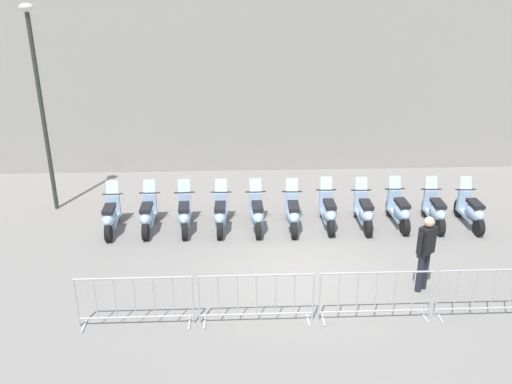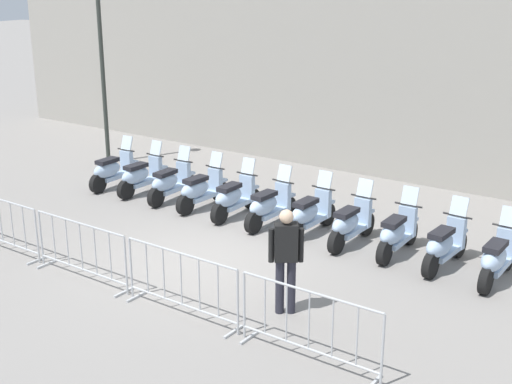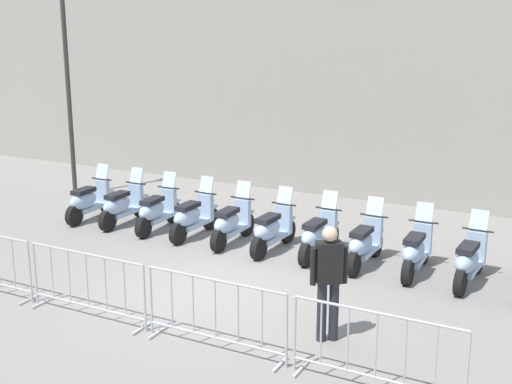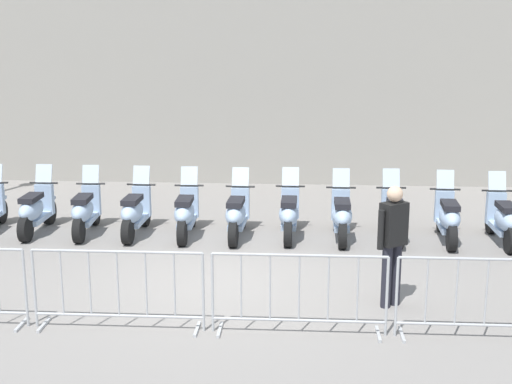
{
  "view_description": "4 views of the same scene",
  "coord_description": "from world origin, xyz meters",
  "px_view_note": "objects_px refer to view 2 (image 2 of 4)",
  "views": [
    {
      "loc": [
        -3.49,
        -9.95,
        6.21
      ],
      "look_at": [
        -0.65,
        1.97,
        1.29
      ],
      "focal_mm": 36.87,
      "sensor_mm": 36.0,
      "label": 1
    },
    {
      "loc": [
        5.87,
        -10.31,
        5.08
      ],
      "look_at": [
        0.45,
        1.57,
        0.97
      ],
      "focal_mm": 47.61,
      "sensor_mm": 36.0,
      "label": 2
    },
    {
      "loc": [
        3.82,
        -10.04,
        4.46
      ],
      "look_at": [
        0.16,
        2.06,
        1.28
      ],
      "focal_mm": 46.53,
      "sensor_mm": 36.0,
      "label": 3
    },
    {
      "loc": [
        -0.78,
        -10.14,
        3.78
      ],
      "look_at": [
        0.76,
        2.0,
        0.94
      ],
      "focal_mm": 48.81,
      "sensor_mm": 36.0,
      "label": 4
    }
  ],
  "objects_px": {
    "motorcycle_4": "(234,198)",
    "motorcycle_5": "(269,206)",
    "motorcycle_1": "(141,176)",
    "motorcycle_10": "(497,258)",
    "barrier_segment_2": "(181,284)",
    "barrier_segment_1": "(81,251)",
    "motorcycle_8": "(397,233)",
    "motorcycle_9": "(444,245)",
    "barrier_segment_3": "(309,326)",
    "officer_near_row_end": "(286,255)",
    "motorcycle_6": "(310,214)",
    "motorcycle_3": "(201,190)",
    "street_lamp": "(101,41)",
    "motorcycle_0": "(113,170)",
    "motorcycle_7": "(350,224)",
    "motorcycle_2": "(170,183)",
    "barrier_segment_0": "(1,225)"
  },
  "relations": [
    {
      "from": "motorcycle_7",
      "to": "officer_near_row_end",
      "type": "height_order",
      "value": "officer_near_row_end"
    },
    {
      "from": "motorcycle_0",
      "to": "barrier_segment_0",
      "type": "xyz_separation_m",
      "value": [
        0.52,
        -4.34,
        0.07
      ]
    },
    {
      "from": "motorcycle_7",
      "to": "officer_near_row_end",
      "type": "xyz_separation_m",
      "value": [
        -0.09,
        -3.19,
        0.53
      ]
    },
    {
      "from": "motorcycle_9",
      "to": "officer_near_row_end",
      "type": "distance_m",
      "value": 3.47
    },
    {
      "from": "barrier_segment_1",
      "to": "barrier_segment_3",
      "type": "xyz_separation_m",
      "value": [
        4.56,
        -0.88,
        0.0
      ]
    },
    {
      "from": "motorcycle_5",
      "to": "motorcycle_4",
      "type": "bearing_deg",
      "value": 167.54
    },
    {
      "from": "motorcycle_0",
      "to": "motorcycle_1",
      "type": "distance_m",
      "value": 0.96
    },
    {
      "from": "motorcycle_9",
      "to": "motorcycle_2",
      "type": "bearing_deg",
      "value": 168.63
    },
    {
      "from": "barrier_segment_0",
      "to": "officer_near_row_end",
      "type": "bearing_deg",
      "value": -1.22
    },
    {
      "from": "motorcycle_5",
      "to": "officer_near_row_end",
      "type": "distance_m",
      "value": 4.0
    },
    {
      "from": "barrier_segment_2",
      "to": "street_lamp",
      "type": "distance_m",
      "value": 10.28
    },
    {
      "from": "motorcycle_1",
      "to": "motorcycle_6",
      "type": "relative_size",
      "value": 1.0
    },
    {
      "from": "motorcycle_5",
      "to": "motorcycle_6",
      "type": "xyz_separation_m",
      "value": [
        0.96,
        -0.1,
        0.0
      ]
    },
    {
      "from": "motorcycle_2",
      "to": "motorcycle_7",
      "type": "height_order",
      "value": "same"
    },
    {
      "from": "motorcycle_10",
      "to": "barrier_segment_1",
      "type": "bearing_deg",
      "value": -156.66
    },
    {
      "from": "motorcycle_10",
      "to": "barrier_segment_3",
      "type": "bearing_deg",
      "value": -119.09
    },
    {
      "from": "motorcycle_3",
      "to": "street_lamp",
      "type": "relative_size",
      "value": 0.3
    },
    {
      "from": "motorcycle_4",
      "to": "barrier_segment_1",
      "type": "relative_size",
      "value": 0.78
    },
    {
      "from": "motorcycle_4",
      "to": "motorcycle_7",
      "type": "bearing_deg",
      "value": -10.84
    },
    {
      "from": "barrier_segment_2",
      "to": "barrier_segment_3",
      "type": "distance_m",
      "value": 2.32
    },
    {
      "from": "motorcycle_2",
      "to": "motorcycle_9",
      "type": "distance_m",
      "value": 6.74
    },
    {
      "from": "motorcycle_4",
      "to": "motorcycle_10",
      "type": "distance_m",
      "value": 5.79
    },
    {
      "from": "motorcycle_2",
      "to": "motorcycle_3",
      "type": "distance_m",
      "value": 0.96
    },
    {
      "from": "motorcycle_1",
      "to": "barrier_segment_2",
      "type": "xyz_separation_m",
      "value": [
        4.13,
        -5.08,
        0.07
      ]
    },
    {
      "from": "officer_near_row_end",
      "to": "street_lamp",
      "type": "bearing_deg",
      "value": 141.62
    },
    {
      "from": "motorcycle_4",
      "to": "motorcycle_5",
      "type": "bearing_deg",
      "value": -12.46
    },
    {
      "from": "motorcycle_0",
      "to": "barrier_segment_2",
      "type": "height_order",
      "value": "motorcycle_0"
    },
    {
      "from": "motorcycle_1",
      "to": "motorcycle_6",
      "type": "xyz_separation_m",
      "value": [
        4.74,
        -0.9,
        0.0
      ]
    },
    {
      "from": "motorcycle_4",
      "to": "street_lamp",
      "type": "height_order",
      "value": "street_lamp"
    },
    {
      "from": "motorcycle_0",
      "to": "motorcycle_7",
      "type": "relative_size",
      "value": 1.01
    },
    {
      "from": "motorcycle_3",
      "to": "barrier_segment_3",
      "type": "bearing_deg",
      "value": -48.52
    },
    {
      "from": "motorcycle_0",
      "to": "barrier_segment_1",
      "type": "relative_size",
      "value": 0.78
    },
    {
      "from": "motorcycle_9",
      "to": "barrier_segment_2",
      "type": "distance_m",
      "value": 4.94
    },
    {
      "from": "motorcycle_8",
      "to": "barrier_segment_1",
      "type": "xyz_separation_m",
      "value": [
        -4.78,
        -3.36,
        0.07
      ]
    },
    {
      "from": "motorcycle_0",
      "to": "motorcycle_9",
      "type": "distance_m",
      "value": 8.68
    },
    {
      "from": "motorcycle_4",
      "to": "motorcycle_9",
      "type": "xyz_separation_m",
      "value": [
        4.73,
        -0.93,
        0.0
      ]
    },
    {
      "from": "motorcycle_10",
      "to": "barrier_segment_2",
      "type": "xyz_separation_m",
      "value": [
        -4.37,
        -3.31,
        0.07
      ]
    },
    {
      "from": "motorcycle_8",
      "to": "barrier_segment_1",
      "type": "height_order",
      "value": "motorcycle_8"
    },
    {
      "from": "motorcycle_7",
      "to": "motorcycle_8",
      "type": "xyz_separation_m",
      "value": [
        0.96,
        -0.14,
        0.0
      ]
    },
    {
      "from": "motorcycle_3",
      "to": "street_lamp",
      "type": "bearing_deg",
      "value": 150.44
    },
    {
      "from": "motorcycle_3",
      "to": "barrier_segment_0",
      "type": "relative_size",
      "value": 0.78
    },
    {
      "from": "motorcycle_7",
      "to": "officer_near_row_end",
      "type": "relative_size",
      "value": 0.99
    },
    {
      "from": "motorcycle_6",
      "to": "barrier_segment_1",
      "type": "bearing_deg",
      "value": -127.68
    },
    {
      "from": "motorcycle_5",
      "to": "officer_near_row_end",
      "type": "xyz_separation_m",
      "value": [
        1.81,
        -3.52,
        0.53
      ]
    },
    {
      "from": "motorcycle_1",
      "to": "motorcycle_10",
      "type": "xyz_separation_m",
      "value": [
        8.5,
        -1.77,
        0.0
      ]
    },
    {
      "from": "motorcycle_8",
      "to": "barrier_segment_1",
      "type": "bearing_deg",
      "value": -144.91
    },
    {
      "from": "motorcycle_0",
      "to": "motorcycle_10",
      "type": "relative_size",
      "value": 1.0
    },
    {
      "from": "motorcycle_2",
      "to": "motorcycle_7",
      "type": "bearing_deg",
      "value": -11.31
    },
    {
      "from": "barrier_segment_1",
      "to": "street_lamp",
      "type": "height_order",
      "value": "street_lamp"
    },
    {
      "from": "barrier_segment_1",
      "to": "motorcycle_8",
      "type": "bearing_deg",
      "value": 35.09
    }
  ]
}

